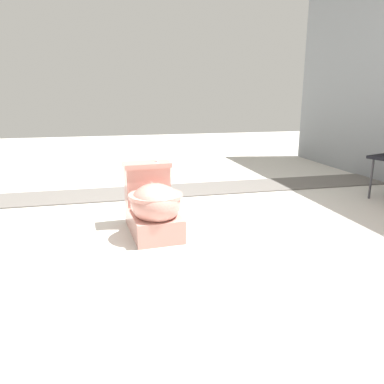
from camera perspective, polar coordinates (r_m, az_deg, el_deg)
ground_plane at (r=2.89m, az=-5.42°, el=-6.06°), size 14.00×14.00×0.00m
gravel_strip at (r=4.09m, az=-0.91°, el=0.35°), size 0.56×8.00×0.01m
toilet at (r=2.80m, az=-5.95°, el=-1.96°), size 0.66×0.42×0.52m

